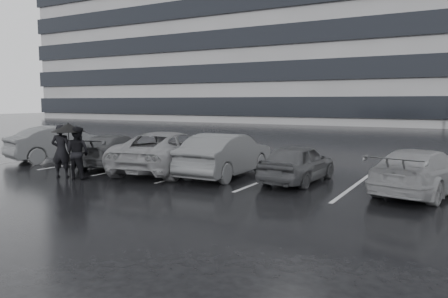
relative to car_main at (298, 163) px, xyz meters
name	(u,v)px	position (x,y,z in m)	size (l,w,h in m)	color
ground	(215,190)	(-1.65, -2.42, -0.62)	(160.00, 160.00, 0.00)	black
office_building	(251,20)	(-23.65, 45.58, 13.72)	(61.00, 26.00, 29.00)	gray
car_main	(298,163)	(0.00, 0.00, 0.00)	(1.46, 3.63, 1.24)	black
car_west_a	(226,155)	(-2.55, -0.13, 0.12)	(1.57, 4.50, 1.48)	#2E2E30
car_west_b	(169,151)	(-4.90, -0.25, 0.12)	(2.46, 5.33, 1.48)	#555558
car_west_c	(116,150)	(-7.62, -0.14, 0.01)	(1.75, 4.31, 1.25)	black
car_west_d	(62,143)	(-10.88, 0.01, 0.13)	(1.59, 4.57, 1.50)	#2E2E30
car_east	(421,171)	(3.62, -0.05, 0.02)	(1.78, 4.37, 1.27)	#555558
pedestrian_left	(61,151)	(-7.31, -3.09, 0.29)	(0.66, 0.43, 1.81)	black
pedestrian_right	(78,153)	(-6.65, -2.98, 0.26)	(0.85, 0.66, 1.75)	black
umbrella	(68,128)	(-7.00, -3.02, 1.08)	(1.10, 1.10, 1.87)	black
stall_stripes	(231,175)	(-2.45, 0.08, -0.62)	(19.72, 5.00, 0.00)	#B4B4B7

